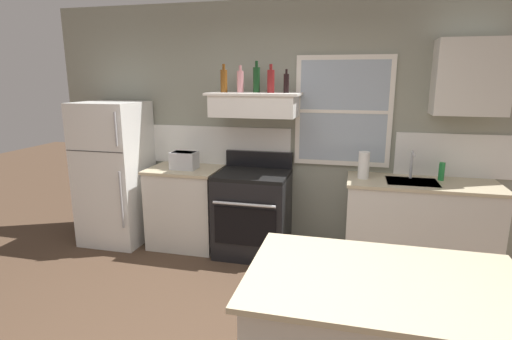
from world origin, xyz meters
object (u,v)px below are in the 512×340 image
Objects in this scene: bottle_amber_wine at (224,81)px; dish_soap_bottle at (442,171)px; bottle_rose_pink at (240,81)px; bottle_balsamic_dark at (286,83)px; paper_towel_roll at (364,165)px; refrigerator at (115,173)px; stove_range at (253,212)px; toaster at (184,160)px; bottle_red_label_wine at (271,81)px; bottle_dark_green_wine at (257,79)px.

dish_soap_bottle is (2.20, 0.08, -0.87)m from bottle_amber_wine.
bottle_balsamic_dark is (0.49, -0.00, -0.02)m from bottle_rose_pink.
bottle_amber_wine is 1.68m from paper_towel_roll.
refrigerator is at bearing -176.82° from bottle_balsamic_dark.
bottle_amber_wine is 2.37m from dish_soap_bottle.
refrigerator is at bearing -179.20° from stove_range.
toaster is 1.39m from bottle_balsamic_dark.
refrigerator is 1.69m from stove_range.
paper_towel_roll is (0.96, -0.04, -0.82)m from bottle_red_label_wine.
bottle_red_label_wine is 1.21× the size of bottle_balsamic_dark.
toaster reaches higher than stove_range.
stove_range is at bearing -156.28° from bottle_red_label_wine.
bottle_amber_wine reaches higher than bottle_balsamic_dark.
bottle_amber_wine is 0.17m from bottle_rose_pink.
bottle_amber_wine is 1.01× the size of bottle_red_label_wine.
stove_range is 3.97× the size of bottle_rose_pink.
bottle_red_label_wine is at bearing -21.59° from bottle_dark_green_wine.
paper_towel_roll reaches higher than toaster.
toaster is at bearing -172.58° from bottle_amber_wine.
paper_towel_roll is 0.75m from dish_soap_bottle.
bottle_dark_green_wine reaches higher than toaster.
paper_towel_roll is (1.46, -0.02, -0.82)m from bottle_amber_wine.
stove_range is 1.42m from bottle_balsamic_dark.
paper_towel_roll is at bearing 1.24° from refrigerator.
bottle_rose_pink reaches higher than paper_towel_roll.
bottle_dark_green_wine is 1.19× the size of paper_towel_roll.
stove_range is 3.76× the size of bottle_amber_wine.
dish_soap_bottle is at bearing 4.18° from stove_range.
paper_towel_roll is at bearing -0.72° from bottle_amber_wine.
toaster is 1.06m from bottle_rose_pink.
bottle_amber_wine is at bearing -177.26° from bottle_balsamic_dark.
stove_range is 3.39× the size of bottle_dark_green_wine.
bottle_amber_wine reaches higher than dish_soap_bottle.
stove_range is at bearing -178.12° from paper_towel_roll.
bottle_balsamic_dark reaches higher than dish_soap_bottle.
toaster is at bearing -169.54° from bottle_dark_green_wine.
stove_range is at bearing -29.66° from bottle_rose_pink.
bottle_rose_pink is 0.49m from bottle_balsamic_dark.
dish_soap_bottle is (1.55, 0.05, -0.84)m from bottle_balsamic_dark.
bottle_red_label_wine is 1.06× the size of paper_towel_roll.
bottle_dark_green_wine reaches higher than dish_soap_bottle.
dish_soap_bottle is at bearing 7.65° from paper_towel_roll.
dish_soap_bottle is (0.74, 0.10, -0.04)m from paper_towel_roll.
bottle_balsamic_dark is at bearing -0.16° from bottle_rose_pink.
toaster is 1.04× the size of bottle_red_label_wine.
bottle_amber_wine is at bearing 7.42° from toaster.
paper_towel_roll is at bearing 1.88° from stove_range.
refrigerator is at bearing -174.33° from bottle_dark_green_wine.
bottle_rose_pink is 0.17m from bottle_dark_green_wine.
paper_towel_roll is at bearing -2.27° from bottle_red_label_wine.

